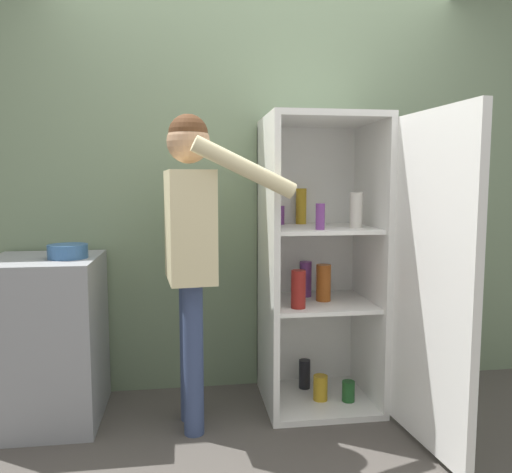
# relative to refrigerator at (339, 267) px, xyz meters

# --- Properties ---
(ground_plane) EXTENTS (12.00, 12.00, 0.00)m
(ground_plane) POSITION_rel_refrigerator_xyz_m (-0.41, -0.53, -0.84)
(ground_plane) COLOR #4C4742
(wall_back) EXTENTS (7.00, 0.06, 2.55)m
(wall_back) POSITION_rel_refrigerator_xyz_m (-0.41, 0.45, 0.43)
(wall_back) COLOR gray
(wall_back) RESTS_ON ground_plane
(refrigerator) EXTENTS (0.77, 1.26, 1.70)m
(refrigerator) POSITION_rel_refrigerator_xyz_m (0.00, 0.00, 0.00)
(refrigerator) COLOR white
(refrigerator) RESTS_ON ground_plane
(person) EXTENTS (0.67, 0.54, 1.68)m
(person) POSITION_rel_refrigerator_xyz_m (-0.84, -0.11, 0.23)
(person) COLOR #384770
(person) RESTS_ON ground_plane
(counter) EXTENTS (0.59, 0.61, 0.92)m
(counter) POSITION_rel_refrigerator_xyz_m (-1.65, 0.09, -0.38)
(counter) COLOR gray
(counter) RESTS_ON ground_plane
(bowl) EXTENTS (0.21, 0.21, 0.08)m
(bowl) POSITION_rel_refrigerator_xyz_m (-1.51, 0.06, 0.11)
(bowl) COLOR #335B8E
(bowl) RESTS_ON counter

